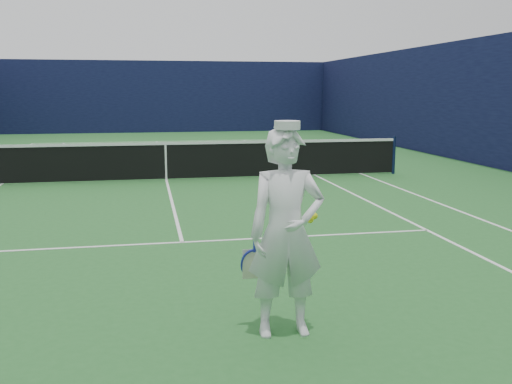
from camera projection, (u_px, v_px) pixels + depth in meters
ground at (166, 180)px, 15.04m from camera, size 80.00×80.00×0.00m
court_markings at (166, 180)px, 15.04m from camera, size 11.03×23.83×0.01m
windscreen_fence at (164, 104)px, 14.69m from camera, size 20.12×36.12×4.00m
tennis_net at (166, 159)px, 14.94m from camera, size 12.88×0.09×1.07m
tennis_player at (286, 233)px, 5.38m from camera, size 0.79×0.50×2.05m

